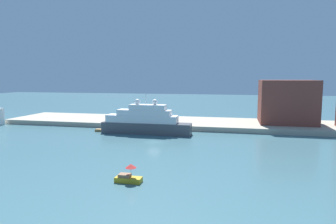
{
  "coord_description": "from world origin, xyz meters",
  "views": [
    {
      "loc": [
        18.47,
        -66.9,
        15.25
      ],
      "look_at": [
        2.04,
        6.0,
        6.55
      ],
      "focal_mm": 32.06,
      "sensor_mm": 36.0,
      "label": 1
    }
  ],
  "objects_px": {
    "large_yacht": "(145,122)",
    "small_motorboat": "(128,176)",
    "mooring_bollard": "(169,123)",
    "person_figure": "(155,120)",
    "parked_car": "(144,118)",
    "work_barge": "(106,130)",
    "harbor_building": "(287,102)"
  },
  "relations": [
    {
      "from": "work_barge",
      "to": "small_motorboat",
      "type": "bearing_deg",
      "value": -61.45
    },
    {
      "from": "harbor_building",
      "to": "parked_car",
      "type": "relative_size",
      "value": 3.68
    },
    {
      "from": "large_yacht",
      "to": "harbor_building",
      "type": "relative_size",
      "value": 1.54
    },
    {
      "from": "large_yacht",
      "to": "parked_car",
      "type": "height_order",
      "value": "large_yacht"
    },
    {
      "from": "large_yacht",
      "to": "person_figure",
      "type": "xyz_separation_m",
      "value": [
        0.03,
        9.91,
        -0.94
      ]
    },
    {
      "from": "harbor_building",
      "to": "work_barge",
      "type": "bearing_deg",
      "value": -159.91
    },
    {
      "from": "large_yacht",
      "to": "parked_car",
      "type": "relative_size",
      "value": 5.66
    },
    {
      "from": "harbor_building",
      "to": "small_motorboat",
      "type": "bearing_deg",
      "value": -118.39
    },
    {
      "from": "small_motorboat",
      "to": "mooring_bollard",
      "type": "height_order",
      "value": "small_motorboat"
    },
    {
      "from": "large_yacht",
      "to": "mooring_bollard",
      "type": "relative_size",
      "value": 31.71
    },
    {
      "from": "small_motorboat",
      "to": "work_barge",
      "type": "relative_size",
      "value": 0.61
    },
    {
      "from": "harbor_building",
      "to": "parked_car",
      "type": "distance_m",
      "value": 44.53
    },
    {
      "from": "person_figure",
      "to": "parked_car",
      "type": "bearing_deg",
      "value": 132.95
    },
    {
      "from": "small_motorboat",
      "to": "harbor_building",
      "type": "height_order",
      "value": "harbor_building"
    },
    {
      "from": "small_motorboat",
      "to": "mooring_bollard",
      "type": "relative_size",
      "value": 5.06
    },
    {
      "from": "mooring_bollard",
      "to": "small_motorboat",
      "type": "bearing_deg",
      "value": -85.26
    },
    {
      "from": "work_barge",
      "to": "parked_car",
      "type": "distance_m",
      "value": 16.42
    },
    {
      "from": "work_barge",
      "to": "person_figure",
      "type": "distance_m",
      "value": 15.07
    },
    {
      "from": "large_yacht",
      "to": "small_motorboat",
      "type": "relative_size",
      "value": 6.27
    },
    {
      "from": "parked_car",
      "to": "person_figure",
      "type": "relative_size",
      "value": 2.42
    },
    {
      "from": "small_motorboat",
      "to": "work_barge",
      "type": "xyz_separation_m",
      "value": [
        -20.28,
        37.27,
        -0.55
      ]
    },
    {
      "from": "work_barge",
      "to": "mooring_bollard",
      "type": "distance_m",
      "value": 18.18
    },
    {
      "from": "harbor_building",
      "to": "parked_car",
      "type": "bearing_deg",
      "value": -175.57
    },
    {
      "from": "parked_car",
      "to": "work_barge",
      "type": "bearing_deg",
      "value": -113.04
    },
    {
      "from": "large_yacht",
      "to": "mooring_bollard",
      "type": "distance_m",
      "value": 9.32
    },
    {
      "from": "person_figure",
      "to": "small_motorboat",
      "type": "bearing_deg",
      "value": -79.4
    },
    {
      "from": "large_yacht",
      "to": "mooring_bollard",
      "type": "bearing_deg",
      "value": 56.42
    },
    {
      "from": "large_yacht",
      "to": "work_barge",
      "type": "xyz_separation_m",
      "value": [
        -11.49,
        0.4,
        -2.88
      ]
    },
    {
      "from": "parked_car",
      "to": "person_figure",
      "type": "xyz_separation_m",
      "value": [
        5.14,
        -5.52,
        0.22
      ]
    },
    {
      "from": "large_yacht",
      "to": "harbor_building",
      "type": "height_order",
      "value": "harbor_building"
    },
    {
      "from": "small_motorboat",
      "to": "parked_car",
      "type": "distance_m",
      "value": 54.13
    },
    {
      "from": "small_motorboat",
      "to": "work_barge",
      "type": "distance_m",
      "value": 42.44
    }
  ]
}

